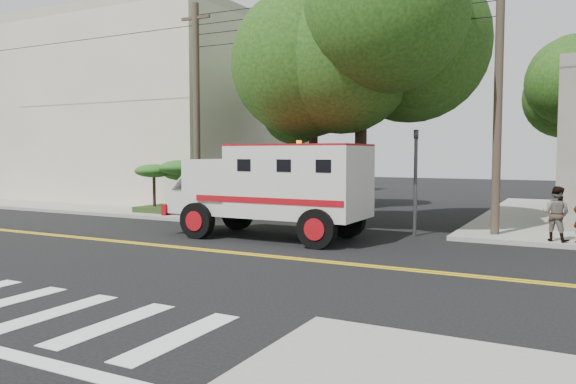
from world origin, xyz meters
The scene contains 12 objects.
ground centered at (0.00, 0.00, 0.00)m, with size 100.00×100.00×0.00m, color black.
sidewalk_nw centered at (-13.50, 13.50, 0.07)m, with size 17.00×17.00×0.15m, color gray.
building_left centered at (-15.50, 15.00, 5.15)m, with size 16.00×14.00×10.00m, color beige.
utility_pole_left centered at (-5.60, 6.00, 4.50)m, with size 0.28×0.28×9.00m, color #382D23.
utility_pole_right centered at (6.30, 6.20, 4.50)m, with size 0.28×0.28×9.00m, color #382D23.
tree_main centered at (1.94, 6.21, 7.20)m, with size 6.08×5.70×9.85m.
tree_left centered at (-2.68, 11.79, 5.73)m, with size 4.48×4.20×7.70m.
traffic_signal centered at (3.80, 5.60, 2.23)m, with size 0.15×0.18×3.60m.
accessibility_sign centered at (-6.20, 6.17, 1.37)m, with size 0.45×0.10×2.02m.
palm_planter centered at (-7.44, 6.62, 1.65)m, with size 3.52×2.63×2.36m.
armored_truck centered at (-0.15, 2.92, 1.76)m, with size 6.81×2.77×3.10m.
pedestrian_b centered at (8.13, 5.50, 0.98)m, with size 0.81×0.63×1.67m, color gray.
Camera 1 is at (8.76, -13.18, 2.82)m, focal length 35.00 mm.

